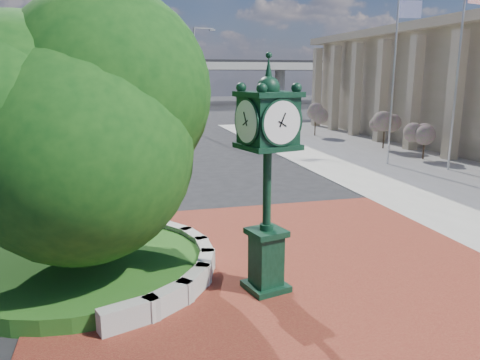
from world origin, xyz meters
The scene contains 17 objects.
ground centered at (0.00, 0.00, 0.00)m, with size 200.00×200.00×0.00m, color black.
plaza centered at (0.00, -1.00, 0.02)m, with size 12.00×12.00×0.04m, color maroon.
sidewalk centered at (16.00, 10.00, 0.02)m, with size 20.00×50.00×0.04m, color #9E9B93.
planter_wall centered at (-2.71, 0.00, 0.27)m, with size 2.96×6.77×0.54m.
grass_bed centered at (-5.00, 0.00, 0.20)m, with size 6.10×6.10×0.40m, color #244D16.
overpass centered at (-0.22, 70.00, 6.54)m, with size 90.00×12.00×7.50m.
tree_planter centered at (-5.00, 0.00, 3.72)m, with size 5.20×5.20×6.33m.
tree_street centered at (-4.00, 18.00, 3.24)m, with size 4.40×4.40×5.45m.
post_clock centered at (-0.70, -2.08, 2.98)m, with size 1.33×1.33×5.43m.
parked_car centered at (2.95, 39.71, 0.68)m, with size 1.61×4.00×1.36m, color #5D170D.
flagpole_a centered at (13.27, 9.22, 5.04)m, with size 1.51×0.40×9.83m.
flagpole_b centered at (11.02, 11.53, 4.75)m, with size 1.44×0.25×9.28m.
street_lamp_near centered at (2.92, 28.72, 5.25)m, with size 1.99×0.62×8.95m.
street_lamp_far centered at (-4.18, 45.44, 4.89)m, with size 1.87×0.24×8.34m.
shrub_near centered at (13.99, 12.41, 1.59)m, with size 1.20×1.20×2.20m.
shrub_mid centered at (13.96, 16.84, 1.59)m, with size 1.20×1.20×2.20m.
shrub_far centered at (12.20, 24.61, 1.59)m, with size 1.20×1.20×2.20m.
Camera 1 is at (-3.91, -11.93, 5.04)m, focal length 35.00 mm.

